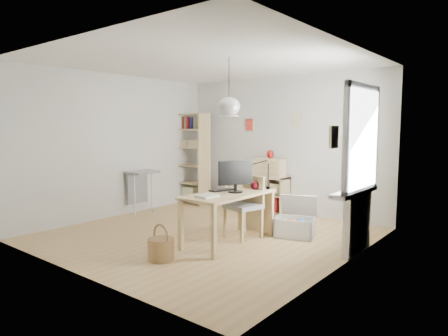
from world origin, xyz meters
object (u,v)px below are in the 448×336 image
Objects in this scene: tall_bookshelf at (191,155)px; chair at (246,203)px; monitor at (235,175)px; drawer_chest at (268,167)px; cube_shelf at (256,195)px; storage_chest at (296,223)px; desk at (229,199)px.

tall_bookshelf is 2.10× the size of chair.
tall_bookshelf is 3.23m from monitor.
cube_shelf is at bearing 168.95° from drawer_chest.
drawer_chest is (-0.73, 1.78, 0.36)m from chair.
storage_chest is 1.30m from monitor.
chair is 1.18× the size of storage_chest.
storage_chest is (0.60, 0.95, -0.45)m from desk.
tall_bookshelf is 1.90m from drawer_chest.
drawer_chest reaches higher than desk.
cube_shelf is 2.73× the size of monitor.
drawer_chest reaches higher than storage_chest.
cube_shelf is 0.68m from drawer_chest.
storage_chest is 1.93m from drawer_chest.
monitor is (0.05, 0.09, 0.36)m from desk.
storage_chest is 1.26× the size of drawer_chest.
monitor is (2.64, -1.86, -0.07)m from tall_bookshelf.
monitor is at bearing -72.63° from chair.
monitor is at bearing -63.32° from cube_shelf.
desk is 1.07× the size of cube_shelf.
monitor reaches higher than cube_shelf.
desk is at bearing -95.22° from monitor.
monitor is (0.03, -0.32, 0.47)m from chair.
cube_shelf is 1.73× the size of storage_chest.
drawer_chest is (1.88, 0.24, -0.19)m from tall_bookshelf.
tall_bookshelf reaches higher than cube_shelf.
monitor is 0.80× the size of drawer_chest.
chair is 1.86× the size of monitor.
drawer_chest is at bearing 7.27° from tall_bookshelf.
desk is 2.31m from drawer_chest.
desk is 0.43m from chair.
tall_bookshelf reaches higher than drawer_chest.
tall_bookshelf reaches higher than monitor.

